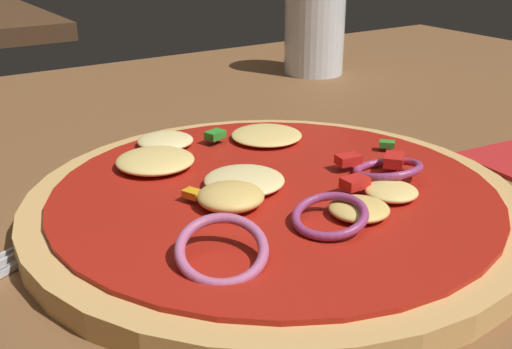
% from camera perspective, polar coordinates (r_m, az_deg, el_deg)
% --- Properties ---
extents(dining_table, '(1.35, 0.90, 0.03)m').
position_cam_1_polar(dining_table, '(0.39, -5.59, -6.17)').
color(dining_table, brown).
rests_on(dining_table, ground).
extents(pizza, '(0.30, 0.30, 0.03)m').
position_cam_1_polar(pizza, '(0.38, 1.46, -2.32)').
color(pizza, tan).
rests_on(pizza, dining_table).
extents(beer_glass, '(0.07, 0.07, 0.11)m').
position_cam_1_polar(beer_glass, '(0.74, 5.33, 13.10)').
color(beer_glass, silver).
rests_on(beer_glass, dining_table).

